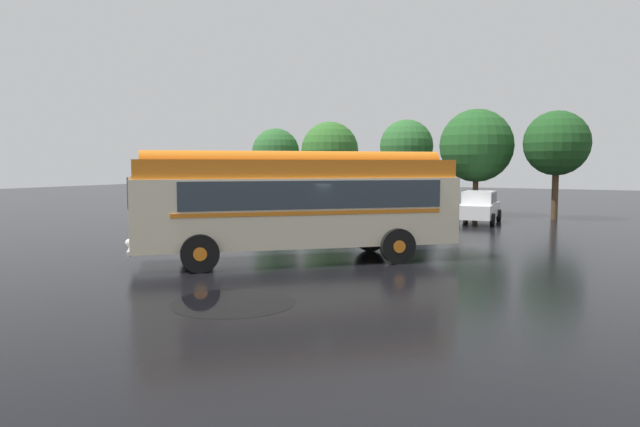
{
  "coord_description": "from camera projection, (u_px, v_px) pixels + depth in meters",
  "views": [
    {
      "loc": [
        9.1,
        -15.9,
        3.08
      ],
      "look_at": [
        -0.21,
        1.02,
        1.4
      ],
      "focal_mm": 32.0,
      "sensor_mm": 36.0,
      "label": 1
    }
  ],
  "objects": [
    {
      "name": "ground_plane",
      "position": [
        310.0,
        259.0,
        18.52
      ],
      "size": [
        120.0,
        120.0,
        0.0
      ],
      "primitive_type": "plane",
      "color": "black"
    },
    {
      "name": "vintage_bus",
      "position": [
        297.0,
        202.0,
        18.03
      ],
      "size": [
        9.04,
        8.67,
        3.49
      ],
      "color": "beige",
      "rests_on": "ground"
    },
    {
      "name": "car_near_left",
      "position": [
        376.0,
        203.0,
        32.38
      ],
      "size": [
        2.26,
        4.34,
        1.66
      ],
      "color": "#4C5156",
      "rests_on": "ground"
    },
    {
      "name": "car_mid_left",
      "position": [
        417.0,
        206.0,
        30.66
      ],
      "size": [
        2.2,
        4.32,
        1.66
      ],
      "color": "black",
      "rests_on": "ground"
    },
    {
      "name": "car_mid_right",
      "position": [
        479.0,
        207.0,
        29.83
      ],
      "size": [
        2.23,
        4.33,
        1.66
      ],
      "color": "silver",
      "rests_on": "ground"
    },
    {
      "name": "tree_far_left",
      "position": [
        275.0,
        152.0,
        40.6
      ],
      "size": [
        3.37,
        3.37,
        5.61
      ],
      "color": "#4C3823",
      "rests_on": "ground"
    },
    {
      "name": "tree_left_of_centre",
      "position": [
        328.0,
        151.0,
        40.07
      ],
      "size": [
        4.05,
        4.0,
        6.04
      ],
      "color": "#4C3823",
      "rests_on": "ground"
    },
    {
      "name": "tree_centre",
      "position": [
        405.0,
        146.0,
        36.33
      ],
      "size": [
        3.4,
        3.4,
        5.91
      ],
      "color": "#4C3823",
      "rests_on": "ground"
    },
    {
      "name": "tree_right_of_centre",
      "position": [
        474.0,
        147.0,
        33.49
      ],
      "size": [
        4.27,
        4.27,
        6.3
      ],
      "color": "#4C3823",
      "rests_on": "ground"
    },
    {
      "name": "tree_far_right",
      "position": [
        559.0,
        143.0,
        31.37
      ],
      "size": [
        3.58,
        3.58,
        6.02
      ],
      "color": "#4C3823",
      "rests_on": "ground"
    },
    {
      "name": "puddle_patch",
      "position": [
        234.0,
        302.0,
        12.7
      ],
      "size": [
        2.8,
        2.8,
        0.01
      ],
      "primitive_type": "cylinder",
      "color": "black",
      "rests_on": "ground"
    }
  ]
}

